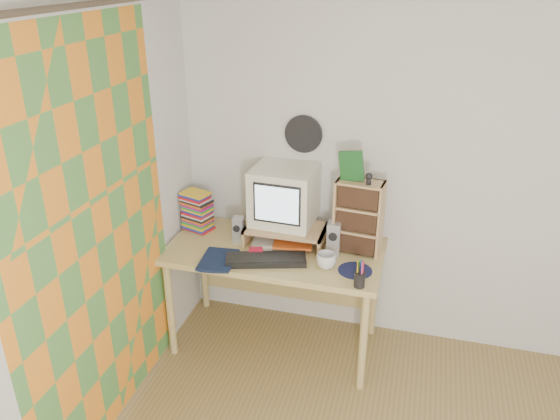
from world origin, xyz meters
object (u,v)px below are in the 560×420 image
Objects in this scene: dvd_stack at (197,212)px; cd_rack at (359,217)px; crt_monitor at (283,197)px; mug at (326,261)px; keyboard at (266,260)px; desk at (277,262)px; diary at (202,257)px.

cd_rack is at bearing 15.94° from dvd_stack.
mug is at bearing -37.25° from crt_monitor.
keyboard is 1.88× the size of dvd_stack.
dvd_stack reaches higher than keyboard.
keyboard is 0.38m from mug.
keyboard is at bearing -145.04° from cd_rack.
crt_monitor is at bearing 139.89° from mug.
mug is at bearing 1.03° from dvd_stack.
desk is 0.28m from keyboard.
keyboard is 0.64m from cd_rack.
crt_monitor is 1.55× the size of diary.
keyboard reaches higher than desk.
diary is (-0.40, -0.33, 0.16)m from desk.
diary is (-0.41, -0.42, -0.28)m from crt_monitor.
cd_rack is 3.96× the size of mug.
dvd_stack is at bearing -176.07° from crt_monitor.
cd_rack is at bearing 11.94° from keyboard.
keyboard is at bearing 7.07° from diary.
keyboard is 0.68m from dvd_stack.
diary reaches higher than keyboard.
dvd_stack reaches higher than mug.
keyboard is 0.40m from diary.
desk is 2.82× the size of keyboard.
mug reaches higher than diary.
crt_monitor is 0.80× the size of keyboard.
keyboard is (-0.00, -0.24, 0.15)m from desk.
keyboard is 1.94× the size of diary.
dvd_stack reaches higher than diary.
desk is 11.43× the size of mug.
crt_monitor is at bearing 39.66° from diary.
dvd_stack is 1.03× the size of diary.
desk is at bearing -168.75° from cd_rack.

